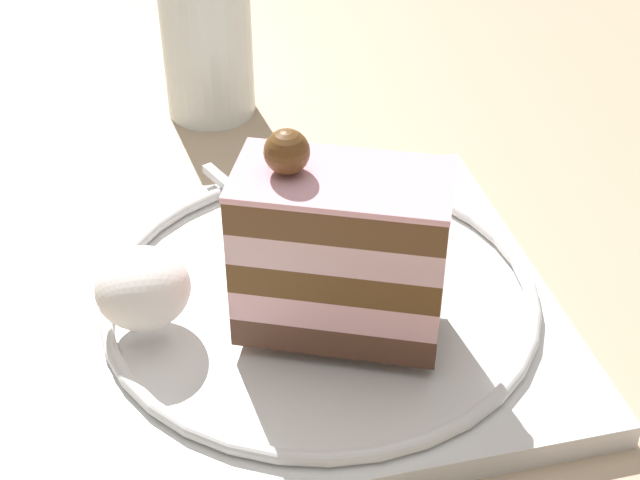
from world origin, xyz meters
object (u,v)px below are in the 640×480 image
object	(u,v)px
dessert_plate	(320,303)
whipped_cream_dollop	(143,288)
cake_slice	(337,252)
fork	(258,212)
drink_glass_far	(208,47)

from	to	relation	value
dessert_plate	whipped_cream_dollop	world-z (taller)	whipped_cream_dollop
cake_slice	dessert_plate	bearing A→B (deg)	7.26
dessert_plate	cake_slice	distance (m)	0.06
fork	drink_glass_far	world-z (taller)	drink_glass_far
fork	drink_glass_far	xyz separation A→B (m)	(0.16, 0.02, 0.03)
cake_slice	whipped_cream_dollop	distance (m)	0.10
dessert_plate	drink_glass_far	distance (m)	0.24
fork	cake_slice	bearing A→B (deg)	-163.88
whipped_cream_dollop	drink_glass_far	bearing A→B (deg)	-11.13
whipped_cream_dollop	fork	size ratio (longest dim) A/B	0.46
fork	drink_glass_far	bearing A→B (deg)	5.34
dessert_plate	fork	bearing A→B (deg)	19.48
drink_glass_far	dessert_plate	bearing A→B (deg)	-170.37
whipped_cream_dollop	fork	world-z (taller)	whipped_cream_dollop
drink_glass_far	fork	bearing A→B (deg)	-174.66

